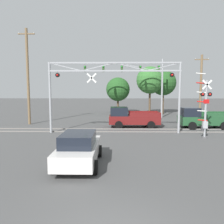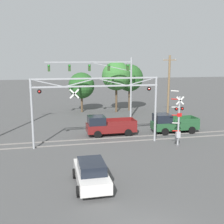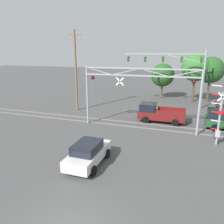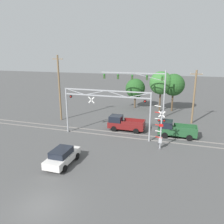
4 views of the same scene
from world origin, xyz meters
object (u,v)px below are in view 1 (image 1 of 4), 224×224
object	(u,v)px
crossing_gantry	(114,82)
crossing_signal_mast	(205,111)
utility_pole_right	(201,86)
sedan_waiting	(79,148)
background_tree_far_left_verge	(163,83)
pickup_truck_lead	(131,118)
background_tree_beyond_span	(150,80)
traffic_signal_span	(140,76)
utility_pole_left	(28,76)
pickup_truck_following	(201,118)
background_tree_far_right_verge	(118,89)

from	to	relation	value
crossing_gantry	crossing_signal_mast	bearing A→B (deg)	-15.07
utility_pole_right	sedan_waiting	bearing A→B (deg)	-125.82
background_tree_far_left_verge	pickup_truck_lead	bearing A→B (deg)	-114.56
pickup_truck_lead	background_tree_beyond_span	size ratio (longest dim) A/B	0.68
traffic_signal_span	utility_pole_left	distance (m)	14.40
crossing_signal_mast	pickup_truck_following	distance (m)	4.96
pickup_truck_lead	utility_pole_right	distance (m)	11.72
background_tree_beyond_span	utility_pole_right	bearing A→B (deg)	-47.70
utility_pole_right	background_tree_beyond_span	size ratio (longest dim) A/B	1.10
crossing_gantry	background_tree_far_left_verge	bearing A→B (deg)	64.54
crossing_signal_mast	pickup_truck_following	xyz separation A→B (m)	(1.53, 4.56, -1.20)
sedan_waiting	crossing_gantry	bearing A→B (deg)	78.46
utility_pole_left	utility_pole_right	xyz separation A→B (m)	(20.55, 4.45, -1.07)
crossing_gantry	background_tree_far_left_verge	distance (m)	17.92
traffic_signal_span	sedan_waiting	xyz separation A→B (m)	(-5.14, -19.56, -4.86)
crossing_signal_mast	utility_pole_right	xyz separation A→B (m)	(3.90, 11.20, 2.11)
crossing_gantry	pickup_truck_lead	distance (m)	4.94
crossing_signal_mast	utility_pole_right	distance (m)	12.04
utility_pole_left	crossing_gantry	bearing A→B (deg)	-26.92
background_tree_far_right_verge	background_tree_beyond_span	bearing A→B (deg)	-13.03
pickup_truck_lead	pickup_truck_following	xyz separation A→B (m)	(6.98, -0.40, -0.00)
traffic_signal_span	pickup_truck_lead	distance (m)	9.56
crossing_gantry	background_tree_far_left_verge	xyz separation A→B (m)	(7.70, 16.17, 0.49)
background_tree_far_left_verge	sedan_waiting	bearing A→B (deg)	-110.97
sedan_waiting	utility_pole_left	world-z (taller)	utility_pole_left
traffic_signal_span	background_tree_far_right_verge	world-z (taller)	traffic_signal_span
crossing_gantry	utility_pole_left	world-z (taller)	utility_pole_left
sedan_waiting	utility_pole_right	xyz separation A→B (m)	(12.76, 17.68, 3.44)
crossing_signal_mast	pickup_truck_lead	size ratio (longest dim) A/B	1.00
crossing_gantry	pickup_truck_following	size ratio (longest dim) A/B	2.36
sedan_waiting	background_tree_far_left_verge	distance (m)	26.64
pickup_truck_following	traffic_signal_span	bearing A→B (deg)	121.66
background_tree_far_left_verge	background_tree_beyond_span	bearing A→B (deg)	-160.96
pickup_truck_lead	background_tree_far_right_verge	size ratio (longest dim) A/B	0.87
background_tree_beyond_span	utility_pole_left	bearing A→B (deg)	-144.79
background_tree_beyond_span	background_tree_far_left_verge	world-z (taller)	background_tree_beyond_span
pickup_truck_lead	utility_pole_right	bearing A→B (deg)	33.75
utility_pole_left	utility_pole_right	bearing A→B (deg)	12.21
utility_pole_right	crossing_gantry	bearing A→B (deg)	-139.97
pickup_truck_following	background_tree_far_left_verge	distance (m)	14.15
pickup_truck_following	background_tree_far_left_verge	bearing A→B (deg)	94.14
crossing_gantry	background_tree_far_right_verge	bearing A→B (deg)	88.41
background_tree_far_left_verge	utility_pole_left	bearing A→B (deg)	-146.61
traffic_signal_span	pickup_truck_lead	bearing A→B (deg)	-101.99
crossing_signal_mast	utility_pole_left	bearing A→B (deg)	157.93
crossing_gantry	crossing_signal_mast	xyz separation A→B (m)	(7.15, -1.92, -2.32)
sedan_waiting	background_tree_far_right_verge	size ratio (longest dim) A/B	0.75
pickup_truck_lead	background_tree_far_left_verge	distance (m)	14.99
utility_pole_right	background_tree_beyond_span	distance (m)	8.35
sedan_waiting	utility_pole_left	size ratio (longest dim) A/B	0.42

